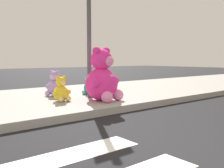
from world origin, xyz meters
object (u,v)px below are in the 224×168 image
at_px(plush_yellow, 62,91).
at_px(plush_lavender, 55,85).
at_px(sign_pole, 89,30).
at_px(plush_teal, 90,86).
at_px(plush_white, 110,87).
at_px(plush_pink_large, 103,79).

height_order(plush_yellow, plush_lavender, plush_lavender).
bearing_deg(plush_lavender, sign_pole, -58.33).
relative_size(plush_teal, plush_lavender, 0.87).
bearing_deg(plush_white, plush_lavender, 144.87).
height_order(sign_pole, plush_yellow, sign_pole).
bearing_deg(plush_yellow, plush_lavender, 73.03).
height_order(plush_pink_large, plush_teal, plush_pink_large).
xyz_separation_m(plush_white, plush_yellow, (-1.49, -0.07, 0.02)).
relative_size(sign_pole, plush_yellow, 5.45).
xyz_separation_m(sign_pole, plush_yellow, (-0.82, -0.06, -1.46)).
bearing_deg(plush_white, plush_yellow, -177.19).
height_order(sign_pole, plush_pink_large, sign_pole).
bearing_deg(sign_pole, plush_white, 1.47).
relative_size(sign_pole, plush_white, 6.05).
xyz_separation_m(sign_pole, plush_white, (0.67, 0.02, -1.49)).
bearing_deg(sign_pole, plush_yellow, -176.09).
distance_m(plush_yellow, plush_lavender, 0.97).
bearing_deg(plush_lavender, plush_teal, -22.66).
bearing_deg(plush_yellow, plush_pink_large, -33.68).
height_order(plush_pink_large, plush_yellow, plush_pink_large).
relative_size(plush_teal, plush_yellow, 1.01).
xyz_separation_m(plush_yellow, plush_lavender, (0.28, 0.92, 0.04)).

